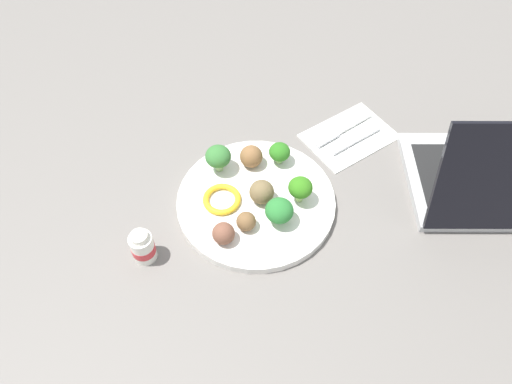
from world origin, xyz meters
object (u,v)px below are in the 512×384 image
Objects in this scene: meatball_near_rim at (246,221)px; broccoli_floret_center at (280,152)px; meatball_far_rim at (262,192)px; fork at (353,141)px; meatball_mid_right at (223,233)px; knife at (341,130)px; napkin at (349,136)px; yogurt_bottle at (143,247)px; laptop at (506,179)px; broccoli_floret_back_left at (278,212)px; meatball_back_left at (251,156)px; plate at (256,202)px; pepper_ring_near_rim at (222,199)px; broccoli_floret_front_left at (300,188)px; broccoli_floret_far_rim at (218,157)px.

broccoli_floret_center is at bearing -151.87° from meatball_near_rim.
fork is (-0.23, 0.00, -0.03)m from meatball_far_rim.
meatball_mid_right is 0.34m from knife.
yogurt_bottle reaches higher than napkin.
yogurt_bottle is 0.64m from laptop.
broccoli_floret_back_left reaches higher than meatball_back_left.
broccoli_floret_back_left is 0.06m from meatball_near_rim.
plate is at bearing -1.89° from fork.
pepper_ring_near_rim is at bearing -8.35° from fork.
yogurt_bottle is at bearing -10.97° from meatball_far_rim.
meatball_far_rim is at bearing -100.51° from broccoli_floret_back_left.
napkin is at bearing -173.36° from meatball_mid_right.
meatball_back_left is at bearing -172.45° from yogurt_bottle.
meatball_back_left is 0.10m from pepper_ring_near_rim.
broccoli_floret_center is 0.29× the size of knife.
pepper_ring_near_rim is (0.05, -0.09, -0.02)m from broccoli_floret_back_left.
meatball_far_rim is (0.04, 0.08, 0.00)m from meatball_back_left.
yogurt_bottle is (0.21, -0.03, 0.02)m from plate.
meatball_back_left is (0.01, -0.12, -0.01)m from broccoli_floret_front_left.
pepper_ring_near_rim is at bearing -36.11° from laptop.
broccoli_floret_far_rim is 0.32× the size of napkin.
meatball_mid_right is at bearing 18.05° from plate.
meatball_far_rim reaches higher than meatball_back_left.
fork is (-0.25, 0.10, -0.04)m from broccoli_floret_far_rim.
broccoli_floret_center is 0.17m from napkin.
meatball_mid_right is 0.08m from pepper_ring_near_rim.
napkin is at bearing 175.17° from pepper_ring_near_rim.
pepper_ring_near_rim is 0.17× the size of laptop.
fork is at bearing 179.83° from meatball_far_rim.
meatball_far_rim is (-0.01, 0.01, 0.03)m from plate.
meatball_back_left is 0.62× the size of pepper_ring_near_rim.
laptop is (-0.36, 0.20, -0.01)m from broccoli_floret_back_left.
broccoli_floret_back_left is 0.76× the size of yogurt_bottle.
meatball_back_left is (-0.09, -0.10, 0.00)m from meatball_near_rim.
laptop reaches higher than yogurt_bottle.
broccoli_floret_back_left is at bearing 15.49° from napkin.
meatball_near_rim is 0.19× the size of napkin.
meatball_far_rim is 0.25× the size of napkin.
fork is 0.04m from knife.
laptop reaches higher than broccoli_floret_front_left.
broccoli_floret_back_left is 0.05m from meatball_far_rim.
meatball_mid_right is at bearing 9.80° from knife.
fork is (-0.19, 0.08, -0.03)m from meatball_back_left.
meatball_near_rim is 0.06m from meatball_far_rim.
broccoli_floret_center is at bearing -132.54° from broccoli_floret_back_left.
yogurt_bottle is (0.45, -0.01, 0.02)m from knife.
yogurt_bottle reaches higher than pepper_ring_near_rim.
meatball_back_left is at bearing -144.63° from meatball_mid_right.
plate is at bearing -40.92° from broccoli_floret_front_left.
plate is 0.24m from fork.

